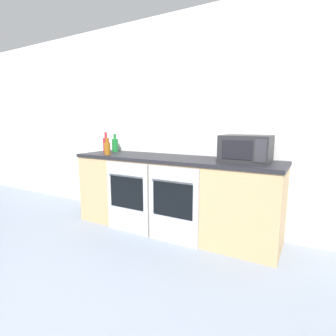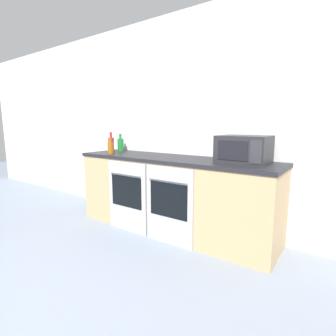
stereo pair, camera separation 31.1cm
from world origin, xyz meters
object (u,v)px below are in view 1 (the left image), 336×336
object	(u,v)px
oven_left	(127,197)
oven_right	(173,205)
microwave	(246,149)
bottle_red	(106,145)
bottle_amber	(107,148)
bottle_green	(115,145)

from	to	relation	value
oven_left	oven_right	world-z (taller)	same
oven_right	microwave	bearing A→B (deg)	29.58
microwave	bottle_red	distance (m)	1.84
oven_right	bottle_amber	distance (m)	1.16
bottle_red	bottle_amber	world-z (taller)	bottle_red
oven_left	bottle_amber	world-z (taller)	bottle_amber
bottle_green	bottle_amber	distance (m)	0.39
bottle_green	bottle_amber	size ratio (longest dim) A/B	1.16
microwave	bottle_red	world-z (taller)	bottle_red
bottle_amber	microwave	bearing A→B (deg)	8.10
microwave	bottle_amber	bearing A→B (deg)	-171.90
oven_left	bottle_red	bearing A→B (deg)	152.16
oven_left	microwave	xyz separation A→B (m)	(1.26, 0.37, 0.60)
oven_right	microwave	distance (m)	0.96
bottle_amber	oven_left	bearing A→B (deg)	-17.97
microwave	bottle_amber	size ratio (longest dim) A/B	2.30
oven_right	bottle_green	xyz separation A→B (m)	(-1.19, 0.48, 0.56)
oven_right	bottle_amber	size ratio (longest dim) A/B	3.95
bottle_green	oven_left	bearing A→B (deg)	-39.66
bottle_red	bottle_green	bearing A→B (deg)	87.01
microwave	bottle_red	size ratio (longest dim) A/B	1.78
oven_right	bottle_amber	xyz separation A→B (m)	(-1.01, 0.13, 0.55)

